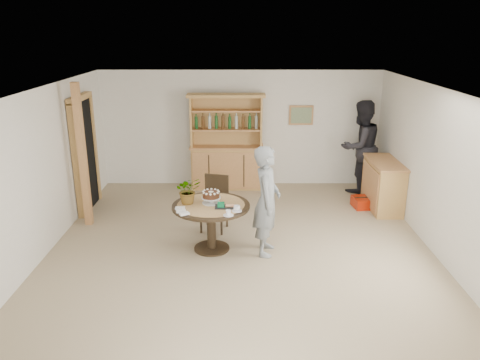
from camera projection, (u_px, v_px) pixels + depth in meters
name	position (u px, v px, depth m)	size (l,w,h in m)	color
ground	(240.00, 255.00, 7.21)	(7.00, 7.00, 0.00)	tan
room_shell	(241.00, 145.00, 6.68)	(6.04, 7.04, 2.52)	white
doorway	(84.00, 153.00, 8.77)	(0.13, 1.10, 2.18)	black
pine_post	(82.00, 156.00, 7.97)	(0.12, 0.12, 2.50)	tan
hutch	(227.00, 157.00, 10.08)	(1.62, 0.54, 2.04)	tan
sideboard	(383.00, 185.00, 8.96)	(0.54, 1.26, 0.94)	tan
dining_table	(211.00, 214.00, 7.22)	(1.20, 1.20, 0.76)	black
dining_chair	(215.00, 199.00, 8.03)	(0.50, 0.50, 0.95)	black
birthday_cake	(211.00, 196.00, 7.18)	(0.30, 0.30, 0.20)	white
flower_vase	(188.00, 190.00, 7.16)	(0.38, 0.33, 0.42)	#3F7233
gift_tray	(225.00, 206.00, 7.05)	(0.30, 0.20, 0.08)	black
coffee_cup_a	(237.00, 209.00, 6.89)	(0.15, 0.15, 0.09)	white
coffee_cup_b	(228.00, 213.00, 6.73)	(0.15, 0.15, 0.08)	white
napkins	(182.00, 211.00, 6.87)	(0.24, 0.33, 0.03)	white
teen_boy	(267.00, 201.00, 7.05)	(0.62, 0.41, 1.70)	slate
adult_person	(360.00, 147.00, 9.76)	(0.94, 0.74, 1.94)	black
red_suitcase	(369.00, 202.00, 9.11)	(0.65, 0.47, 0.21)	#B92209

